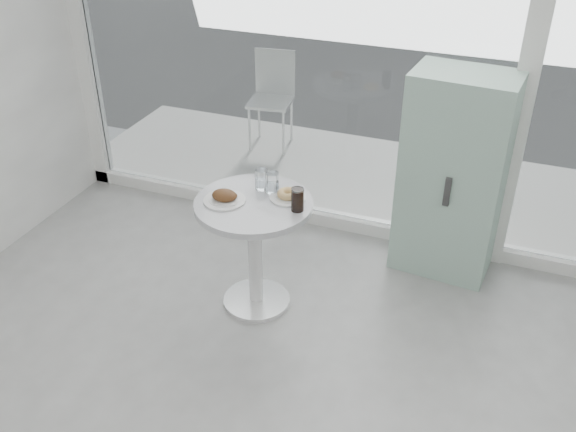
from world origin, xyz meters
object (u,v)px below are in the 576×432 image
at_px(plate_donut, 288,195).
at_px(patio_chair, 273,93).
at_px(plate_fritter, 225,197).
at_px(water_tumbler_a, 262,180).
at_px(main_table, 254,232).
at_px(cola_glass, 297,200).
at_px(mint_cabinet, 453,176).
at_px(water_tumbler_b, 272,184).

bearing_deg(plate_donut, patio_chair, 114.54).
bearing_deg(patio_chair, plate_fritter, -81.98).
bearing_deg(water_tumbler_a, patio_chair, 110.59).
bearing_deg(plate_donut, water_tumbler_a, 164.22).
height_order(patio_chair, plate_donut, patio_chair).
bearing_deg(water_tumbler_a, main_table, -84.77).
bearing_deg(cola_glass, mint_cabinet, 48.42).
height_order(plate_fritter, water_tumbler_a, water_tumbler_a).
bearing_deg(water_tumbler_b, main_table, -112.77).
xyz_separation_m(main_table, water_tumbler_a, (-0.02, 0.17, 0.28)).
distance_m(patio_chair, cola_glass, 2.52).
xyz_separation_m(plate_fritter, plate_donut, (0.34, 0.17, -0.01)).
relative_size(main_table, mint_cabinet, 0.54).
height_order(mint_cabinet, water_tumbler_a, mint_cabinet).
bearing_deg(plate_fritter, mint_cabinet, 37.46).
distance_m(plate_fritter, water_tumbler_b, 0.30).
distance_m(plate_fritter, water_tumbler_a, 0.27).
distance_m(mint_cabinet, patio_chair, 2.32).
xyz_separation_m(mint_cabinet, water_tumbler_b, (-1.00, -0.73, 0.12)).
relative_size(mint_cabinet, patio_chair, 1.60).
bearing_deg(water_tumbler_b, patio_chair, 112.25).
xyz_separation_m(main_table, patio_chair, (-0.80, 2.26, 0.00)).
bearing_deg(main_table, water_tumbler_a, 95.23).
bearing_deg(plate_donut, plate_fritter, -153.80).
bearing_deg(cola_glass, plate_fritter, -172.58).
relative_size(plate_fritter, water_tumbler_b, 1.90).
distance_m(patio_chair, plate_donut, 2.37).
relative_size(patio_chair, water_tumbler_b, 6.62).
height_order(main_table, cola_glass, cola_glass).
relative_size(water_tumbler_b, cola_glass, 0.93).
bearing_deg(plate_fritter, main_table, 18.90).
xyz_separation_m(patio_chair, cola_glass, (1.08, -2.25, 0.29)).
relative_size(main_table, patio_chair, 0.87).
height_order(mint_cabinet, cola_glass, mint_cabinet).
xyz_separation_m(main_table, water_tumbler_b, (0.06, 0.15, 0.28)).
height_order(mint_cabinet, water_tumbler_b, mint_cabinet).
xyz_separation_m(mint_cabinet, patio_chair, (-1.86, 1.38, -0.16)).
height_order(patio_chair, water_tumbler_b, patio_chair).
bearing_deg(mint_cabinet, plate_donut, -133.49).
relative_size(patio_chair, plate_donut, 3.99).
bearing_deg(cola_glass, patio_chair, 115.63).
bearing_deg(cola_glass, main_table, -179.49).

